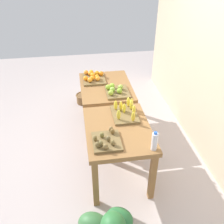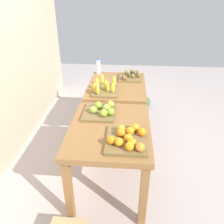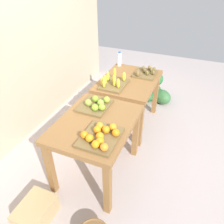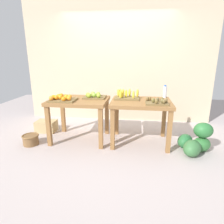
{
  "view_description": "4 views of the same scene",
  "coord_description": "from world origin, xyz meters",
  "px_view_note": "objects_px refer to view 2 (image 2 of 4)",
  "views": [
    {
      "loc": [
        2.99,
        -0.45,
        2.68
      ],
      "look_at": [
        -0.09,
        0.03,
        0.58
      ],
      "focal_mm": 40.66,
      "sensor_mm": 36.0,
      "label": 1
    },
    {
      "loc": [
        -2.49,
        -0.18,
        2.01
      ],
      "look_at": [
        0.06,
        0.03,
        0.61
      ],
      "focal_mm": 37.12,
      "sensor_mm": 36.0,
      "label": 2
    },
    {
      "loc": [
        -2.26,
        -0.91,
        2.23
      ],
      "look_at": [
        -0.05,
        0.02,
        0.58
      ],
      "focal_mm": 35.24,
      "sensor_mm": 36.0,
      "label": 3
    },
    {
      "loc": [
        0.48,
        -3.34,
        1.54
      ],
      "look_at": [
        0.05,
        -0.01,
        0.57
      ],
      "focal_mm": 31.15,
      "sensor_mm": 36.0,
      "label": 4
    }
  ],
  "objects_px": {
    "display_table_left": "(110,137)",
    "apple_bin": "(101,111)",
    "banana_crate": "(105,88)",
    "display_table_right": "(117,92)",
    "watermelon_pile": "(133,96)",
    "kiwi_bin": "(130,77)",
    "water_bottle": "(98,67)",
    "orange_bin": "(127,138)"
  },
  "relations": [
    {
      "from": "banana_crate",
      "to": "kiwi_bin",
      "type": "relative_size",
      "value": 1.2
    },
    {
      "from": "apple_bin",
      "to": "water_bottle",
      "type": "xyz_separation_m",
      "value": [
        1.3,
        0.2,
        0.07
      ]
    },
    {
      "from": "display_table_left",
      "to": "orange_bin",
      "type": "xyz_separation_m",
      "value": [
        -0.24,
        -0.18,
        0.16
      ]
    },
    {
      "from": "apple_bin",
      "to": "banana_crate",
      "type": "distance_m",
      "value": 0.6
    },
    {
      "from": "display_table_left",
      "to": "apple_bin",
      "type": "relative_size",
      "value": 2.6
    },
    {
      "from": "water_bottle",
      "to": "banana_crate",
      "type": "bearing_deg",
      "value": -165.69
    },
    {
      "from": "display_table_left",
      "to": "water_bottle",
      "type": "distance_m",
      "value": 1.61
    },
    {
      "from": "kiwi_bin",
      "to": "watermelon_pile",
      "type": "height_order",
      "value": "kiwi_bin"
    },
    {
      "from": "display_table_left",
      "to": "watermelon_pile",
      "type": "distance_m",
      "value": 2.1
    },
    {
      "from": "display_table_left",
      "to": "kiwi_bin",
      "type": "relative_size",
      "value": 2.83
    },
    {
      "from": "water_bottle",
      "to": "watermelon_pile",
      "type": "xyz_separation_m",
      "value": [
        0.47,
        -0.57,
        -0.71
      ]
    },
    {
      "from": "orange_bin",
      "to": "watermelon_pile",
      "type": "height_order",
      "value": "orange_bin"
    },
    {
      "from": "orange_bin",
      "to": "banana_crate",
      "type": "relative_size",
      "value": 1.0
    },
    {
      "from": "display_table_left",
      "to": "banana_crate",
      "type": "relative_size",
      "value": 2.36
    },
    {
      "from": "display_table_left",
      "to": "watermelon_pile",
      "type": "relative_size",
      "value": 1.47
    },
    {
      "from": "water_bottle",
      "to": "watermelon_pile",
      "type": "relative_size",
      "value": 0.33
    },
    {
      "from": "display_table_left",
      "to": "watermelon_pile",
      "type": "height_order",
      "value": "display_table_left"
    },
    {
      "from": "orange_bin",
      "to": "apple_bin",
      "type": "relative_size",
      "value": 1.1
    },
    {
      "from": "display_table_right",
      "to": "kiwi_bin",
      "type": "height_order",
      "value": "kiwi_bin"
    },
    {
      "from": "watermelon_pile",
      "to": "orange_bin",
      "type": "bearing_deg",
      "value": 178.04
    },
    {
      "from": "display_table_left",
      "to": "display_table_right",
      "type": "bearing_deg",
      "value": 0.0
    },
    {
      "from": "orange_bin",
      "to": "water_bottle",
      "type": "distance_m",
      "value": 1.87
    },
    {
      "from": "water_bottle",
      "to": "kiwi_bin",
      "type": "bearing_deg",
      "value": -110.27
    },
    {
      "from": "banana_crate",
      "to": "water_bottle",
      "type": "xyz_separation_m",
      "value": [
        0.7,
        0.18,
        0.06
      ]
    },
    {
      "from": "banana_crate",
      "to": "watermelon_pile",
      "type": "relative_size",
      "value": 0.62
    },
    {
      "from": "apple_bin",
      "to": "banana_crate",
      "type": "bearing_deg",
      "value": 2.42
    },
    {
      "from": "watermelon_pile",
      "to": "water_bottle",
      "type": "bearing_deg",
      "value": 129.3
    },
    {
      "from": "orange_bin",
      "to": "watermelon_pile",
      "type": "bearing_deg",
      "value": -1.96
    },
    {
      "from": "water_bottle",
      "to": "watermelon_pile",
      "type": "distance_m",
      "value": 1.03
    },
    {
      "from": "orange_bin",
      "to": "kiwi_bin",
      "type": "relative_size",
      "value": 1.2
    },
    {
      "from": "apple_bin",
      "to": "kiwi_bin",
      "type": "xyz_separation_m",
      "value": [
        1.11,
        -0.3,
        -0.01
      ]
    },
    {
      "from": "display_table_left",
      "to": "water_bottle",
      "type": "height_order",
      "value": "water_bottle"
    },
    {
      "from": "orange_bin",
      "to": "banana_crate",
      "type": "height_order",
      "value": "banana_crate"
    },
    {
      "from": "water_bottle",
      "to": "display_table_right",
      "type": "bearing_deg",
      "value": -143.65
    },
    {
      "from": "display_table_left",
      "to": "banana_crate",
      "type": "height_order",
      "value": "banana_crate"
    },
    {
      "from": "display_table_left",
      "to": "apple_bin",
      "type": "bearing_deg",
      "value": 24.26
    },
    {
      "from": "display_table_right",
      "to": "watermelon_pile",
      "type": "distance_m",
      "value": 1.06
    },
    {
      "from": "kiwi_bin",
      "to": "watermelon_pile",
      "type": "bearing_deg",
      "value": -6.22
    },
    {
      "from": "watermelon_pile",
      "to": "kiwi_bin",
      "type": "bearing_deg",
      "value": 173.78
    },
    {
      "from": "banana_crate",
      "to": "water_bottle",
      "type": "height_order",
      "value": "water_bottle"
    },
    {
      "from": "display_table_left",
      "to": "water_bottle",
      "type": "bearing_deg",
      "value": 11.65
    },
    {
      "from": "display_table_right",
      "to": "banana_crate",
      "type": "distance_m",
      "value": 0.34
    }
  ]
}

